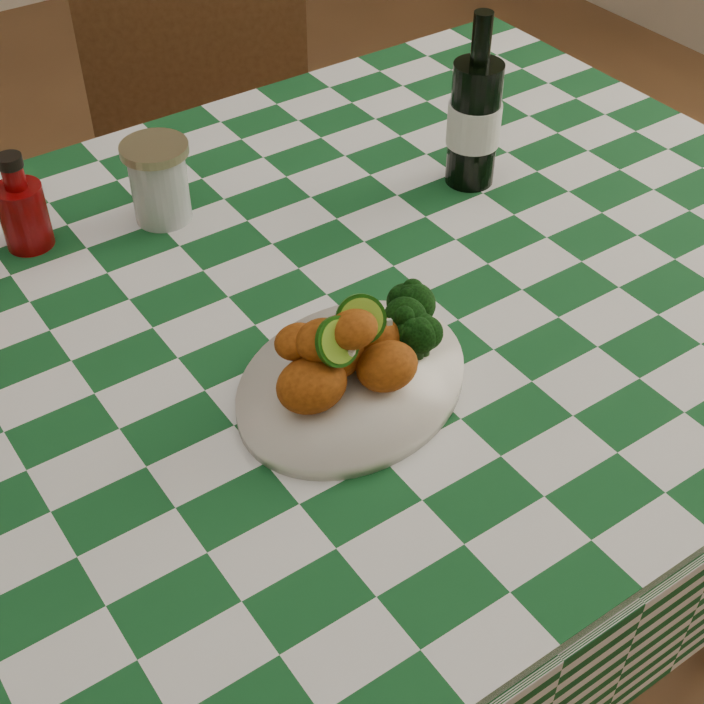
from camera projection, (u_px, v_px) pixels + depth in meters
ground at (285, 672)px, 1.69m from camera, size 5.00×5.00×0.00m
dining_table at (273, 530)px, 1.43m from camera, size 1.66×1.06×0.79m
plate at (352, 383)px, 1.08m from camera, size 0.35×0.31×0.02m
fried_chicken_pile at (349, 347)px, 1.04m from camera, size 0.15×0.11×0.09m
broccoli_side at (409, 322)px, 1.10m from camera, size 0.08×0.08×0.06m
ketchup_bottle at (20, 201)px, 1.24m from camera, size 0.08×0.08×0.13m
mason_jar at (159, 182)px, 1.30m from camera, size 0.09×0.09×0.11m
beer_bottle at (476, 101)px, 1.32m from camera, size 0.08×0.08×0.25m
wooden_chair_right at (222, 175)px, 1.95m from camera, size 0.58×0.60×1.00m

